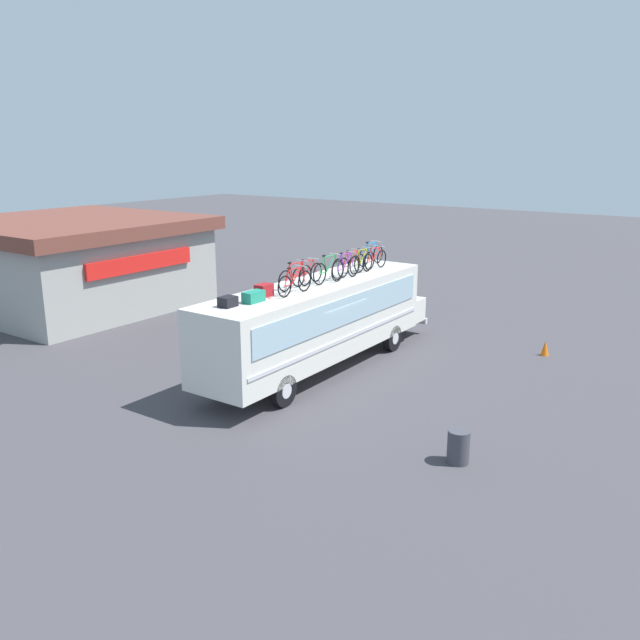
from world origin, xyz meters
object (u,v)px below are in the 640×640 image
object	(u,v)px
luggage_bag_1	(228,302)
trash_bin	(458,446)
rooftop_bicycle_3	(307,274)
rooftop_bicycle_6	(351,264)
rooftop_bicycle_8	(375,260)
rooftop_bicycle_9	(371,255)
rooftop_bicycle_1	(295,283)
rooftop_bicycle_2	(295,277)
rooftop_bicycle_7	(362,262)
traffic_cone	(545,348)
luggage_bag_2	(254,297)
luggage_bag_3	(264,290)
rooftop_bicycle_4	(329,270)
rooftop_bicycle_5	(345,268)
bus	(320,319)

from	to	relation	value
luggage_bag_1	trash_bin	size ratio (longest dim) A/B	0.57
rooftop_bicycle_3	rooftop_bicycle_6	world-z (taller)	rooftop_bicycle_6
rooftop_bicycle_3	rooftop_bicycle_8	bearing A→B (deg)	-7.18
rooftop_bicycle_8	rooftop_bicycle_9	bearing A→B (deg)	38.80
rooftop_bicycle_1	rooftop_bicycle_3	world-z (taller)	rooftop_bicycle_1
rooftop_bicycle_2	rooftop_bicycle_7	size ratio (longest dim) A/B	1.03
traffic_cone	luggage_bag_2	bearing A→B (deg)	147.88
luggage_bag_3	rooftop_bicycle_6	bearing A→B (deg)	-4.94
luggage_bag_1	rooftop_bicycle_2	world-z (taller)	rooftop_bicycle_2
rooftop_bicycle_4	rooftop_bicycle_3	bearing A→B (deg)	150.66
rooftop_bicycle_5	rooftop_bicycle_9	bearing A→B (deg)	13.35
rooftop_bicycle_2	rooftop_bicycle_3	size ratio (longest dim) A/B	1.07
luggage_bag_3	rooftop_bicycle_2	world-z (taller)	rooftop_bicycle_2
rooftop_bicycle_2	rooftop_bicycle_9	world-z (taller)	rooftop_bicycle_9
rooftop_bicycle_4	rooftop_bicycle_7	bearing A→B (deg)	0.97
luggage_bag_3	rooftop_bicycle_5	distance (m)	3.73
luggage_bag_2	rooftop_bicycle_8	distance (m)	6.58
luggage_bag_2	rooftop_bicycle_6	size ratio (longest dim) A/B	0.38
bus	rooftop_bicycle_8	world-z (taller)	rooftop_bicycle_8
rooftop_bicycle_2	rooftop_bicycle_3	distance (m)	0.78
bus	luggage_bag_1	xyz separation A→B (m)	(-4.31, 0.21, 1.42)
rooftop_bicycle_9	luggage_bag_1	bearing A→B (deg)	-179.47
luggage_bag_3	traffic_cone	bearing A→B (deg)	-35.26
rooftop_bicycle_6	rooftop_bicycle_4	bearing A→B (deg)	-178.21
bus	luggage_bag_2	size ratio (longest dim) A/B	16.82
rooftop_bicycle_2	rooftop_bicycle_8	xyz separation A→B (m)	(4.39, -0.37, -0.01)
rooftop_bicycle_2	luggage_bag_2	bearing A→B (deg)	-177.27
luggage_bag_1	rooftop_bicycle_9	size ratio (longest dim) A/B	0.27
luggage_bag_3	bus	bearing A→B (deg)	-4.04
bus	rooftop_bicycle_6	bearing A→B (deg)	-6.36
luggage_bag_2	trash_bin	distance (m)	7.32
luggage_bag_2	rooftop_bicycle_2	bearing A→B (deg)	2.73
rooftop_bicycle_2	rooftop_bicycle_4	size ratio (longest dim) A/B	0.97
bus	rooftop_bicycle_3	world-z (taller)	rooftop_bicycle_3
luggage_bag_1	luggage_bag_2	size ratio (longest dim) A/B	0.70
bus	rooftop_bicycle_6	size ratio (longest dim) A/B	6.44
rooftop_bicycle_9	trash_bin	distance (m)	10.83
luggage_bag_2	rooftop_bicycle_7	world-z (taller)	rooftop_bicycle_7
rooftop_bicycle_6	luggage_bag_2	bearing A→B (deg)	178.24
rooftop_bicycle_8	luggage_bag_1	bearing A→B (deg)	176.10
rooftop_bicycle_1	rooftop_bicycle_7	size ratio (longest dim) A/B	0.99
rooftop_bicycle_2	luggage_bag_1	bearing A→B (deg)	177.51
rooftop_bicycle_9	trash_bin	size ratio (longest dim) A/B	2.12
rooftop_bicycle_1	rooftop_bicycle_9	bearing A→B (deg)	6.79
luggage_bag_2	rooftop_bicycle_4	size ratio (longest dim) A/B	0.37
rooftop_bicycle_5	rooftop_bicycle_9	size ratio (longest dim) A/B	0.97
luggage_bag_1	bus	bearing A→B (deg)	-2.75
rooftop_bicycle_6	rooftop_bicycle_2	bearing A→B (deg)	174.91
rooftop_bicycle_7	traffic_cone	world-z (taller)	rooftop_bicycle_7
rooftop_bicycle_9	rooftop_bicycle_5	bearing A→B (deg)	-166.65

